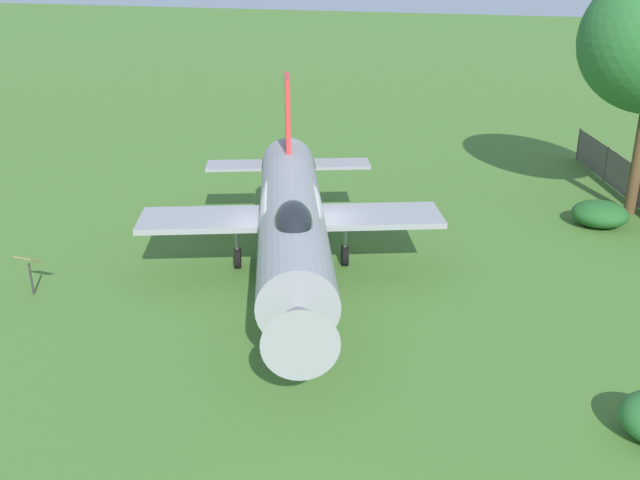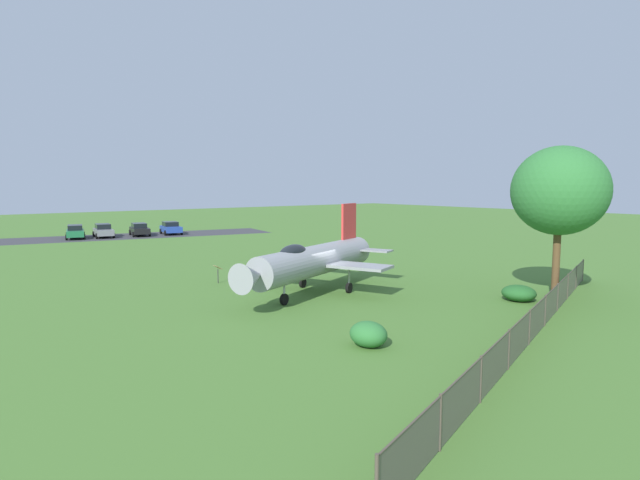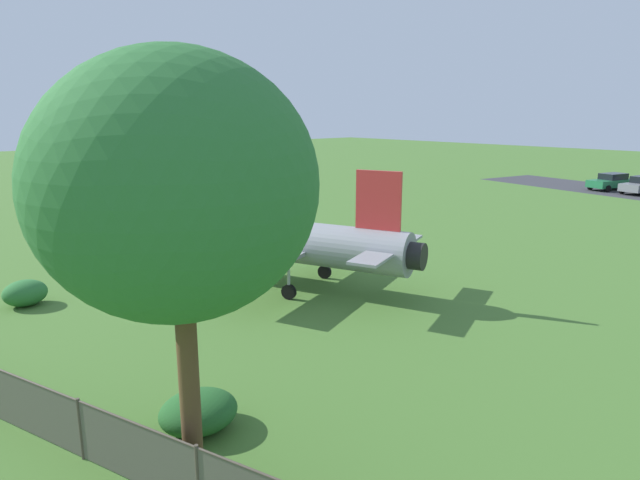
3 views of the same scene
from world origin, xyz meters
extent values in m
plane|color=#47722D|center=(0.00, 0.00, 0.00)|extent=(200.00, 200.00, 0.00)
cylinder|color=gray|center=(0.00, 0.00, 1.93)|extent=(10.74, 5.73, 1.74)
cone|color=gray|center=(-5.60, -2.29, 1.93)|extent=(2.04, 1.97, 1.48)
cylinder|color=black|center=(5.27, 2.15, 1.93)|extent=(0.95, 1.19, 1.04)
ellipsoid|color=black|center=(-2.22, -0.91, 2.67)|extent=(2.38, 1.67, 0.84)
cube|color=red|center=(3.83, 1.57, 3.92)|extent=(1.72, 0.81, 2.24)
cube|color=gray|center=(1.46, -2.13, 1.71)|extent=(2.96, 3.77, 0.16)
cube|color=gray|center=(-0.45, 2.54, 1.71)|extent=(2.96, 3.77, 0.16)
cube|color=gray|center=(4.90, 0.09, 2.10)|extent=(1.70, 2.08, 0.10)
cube|color=gray|center=(3.57, 3.37, 2.10)|extent=(1.70, 2.08, 0.10)
cylinder|color=#A5A8AD|center=(-3.03, -1.24, 1.03)|extent=(0.12, 0.12, 1.45)
cylinder|color=black|center=(-3.03, -1.24, 0.30)|extent=(0.62, 0.39, 0.60)
cylinder|color=#A5A8AD|center=(1.60, -1.04, 1.03)|extent=(0.12, 0.12, 1.45)
cylinder|color=black|center=(1.60, -1.04, 0.30)|extent=(0.62, 0.39, 0.60)
cylinder|color=#A5A8AD|center=(0.42, 1.86, 1.03)|extent=(0.12, 0.12, 1.45)
cylinder|color=black|center=(0.42, 1.86, 0.30)|extent=(0.62, 0.39, 0.60)
cylinder|color=brown|center=(9.22, -9.26, 2.30)|extent=(0.39, 0.39, 4.61)
ellipsoid|color=#2D7033|center=(9.22, -9.26, 5.92)|extent=(4.76, 5.04, 4.74)
cylinder|color=#4C4238|center=(6.90, -10.62, 0.70)|extent=(0.08, 0.08, 1.40)
cylinder|color=#4C4238|center=(9.98, -9.57, 0.70)|extent=(0.08, 0.08, 1.40)
ellipsoid|color=#2D7033|center=(-4.36, -9.04, 0.49)|extent=(1.34, 1.59, 0.99)
ellipsoid|color=#235B26|center=(7.47, -8.20, 0.43)|extent=(1.66, 1.84, 0.86)
cylinder|color=#333333|center=(-2.98, 6.34, 0.45)|extent=(0.06, 0.06, 0.90)
cube|color=olive|center=(-2.98, 6.34, 1.02)|extent=(0.41, 0.61, 0.25)
cylinder|color=black|center=(-1.62, 39.22, 0.32)|extent=(0.31, 0.67, 0.64)
cylinder|color=black|center=(-1.18, 42.21, 0.32)|extent=(0.31, 0.67, 0.64)
cube|color=#1E6B3D|center=(-3.47, 41.08, 0.65)|extent=(2.80, 4.91, 0.66)
cube|color=black|center=(-3.39, 41.44, 1.26)|extent=(2.02, 2.68, 0.57)
cylinder|color=black|center=(-2.93, 39.39, 0.32)|extent=(0.36, 0.67, 0.64)
cylinder|color=black|center=(-4.69, 39.80, 0.32)|extent=(0.36, 0.67, 0.64)
cylinder|color=black|center=(-2.25, 42.37, 0.32)|extent=(0.36, 0.67, 0.64)
cylinder|color=black|center=(-4.01, 42.77, 0.32)|extent=(0.36, 0.67, 0.64)
camera|label=1|loc=(-16.88, -6.54, 8.49)|focal=40.05mm
camera|label=2|loc=(-17.91, -23.42, 6.28)|focal=29.34mm
camera|label=3|loc=(18.05, -13.62, 7.17)|focal=31.11mm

